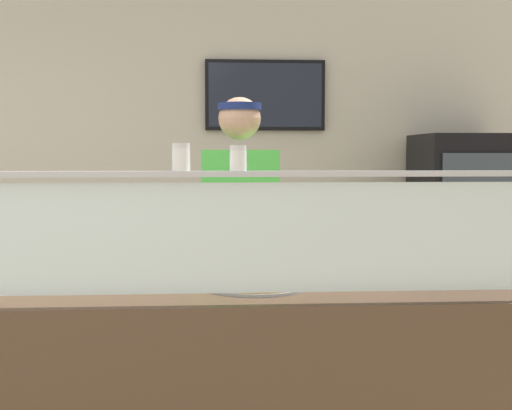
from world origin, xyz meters
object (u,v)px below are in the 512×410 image
Objects in this scene: pizza_server at (251,278)px; worker_figure at (241,249)px; pizza_tray at (257,282)px; pepper_flake_shaker at (238,160)px; drink_fridge at (464,251)px; parmesan_shaker at (181,159)px.

worker_figure is at bearing 101.78° from pizza_server.
pizza_tray is 0.04m from pizza_server.
pepper_flake_shaker reaches higher than pizza_server.
pizza_server is at bearing 77.97° from pepper_flake_shaker.
drink_fridge is (1.61, 1.98, -0.18)m from pizza_server.
pizza_tray is 0.25× the size of worker_figure.
pizza_tray is 0.59m from pepper_flake_shaker.
drink_fridge is at bearing 53.68° from pepper_flake_shaker.
pizza_tray is at bearing -87.30° from worker_figure.
drink_fridge is at bearing 61.88° from pizza_server.
pepper_flake_shaker reaches higher than pizza_tray.
pizza_server is at bearing -89.22° from worker_figure.
parmesan_shaker reaches higher than pizza_tray.
pizza_server is 0.16× the size of worker_figure.
drink_fridge is (1.62, 1.26, -0.20)m from worker_figure.
worker_figure reaches higher than pepper_flake_shaker.
pepper_flake_shaker is at bearing 0.00° from parmesan_shaker.
parmesan_shaker is 1.08× the size of pepper_flake_shaker.
pizza_tray is at bearing -129.00° from drink_fridge.
pepper_flake_shaker is 0.05× the size of drink_fridge.
parmesan_shaker is at bearing -129.42° from drink_fridge.
parmesan_shaker is (-0.28, -0.32, 0.49)m from pizza_tray.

